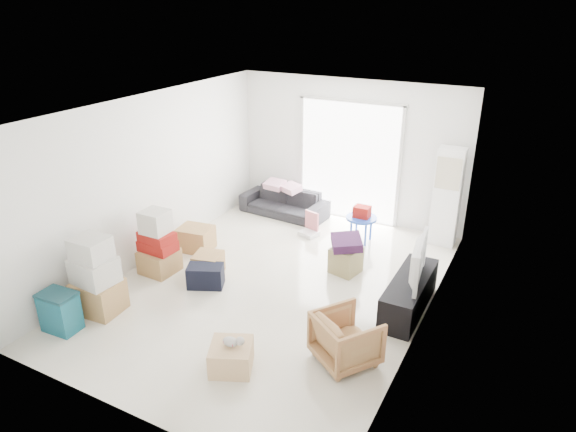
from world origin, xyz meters
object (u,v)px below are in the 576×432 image
(tv_console, at_px, (409,294))
(ottoman, at_px, (346,260))
(ac_tower, at_px, (447,197))
(wood_crate, at_px, (231,357))
(sofa, at_px, (284,198))
(kids_table, at_px, (362,216))
(television, at_px, (411,274))
(armchair, at_px, (346,336))
(storage_bins, at_px, (60,311))

(tv_console, bearing_deg, ottoman, 153.61)
(ac_tower, relative_size, wood_crate, 3.64)
(ac_tower, bearing_deg, sofa, -177.23)
(ac_tower, relative_size, kids_table, 2.60)
(ac_tower, bearing_deg, television, -88.78)
(sofa, xyz_separation_m, armchair, (2.78, -3.63, 0.01))
(tv_console, bearing_deg, kids_table, 127.74)
(ac_tower, height_order, television, ac_tower)
(sofa, relative_size, armchair, 2.52)
(tv_console, bearing_deg, sofa, 145.09)
(storage_bins, bearing_deg, television, 33.61)
(television, distance_m, sofa, 3.84)
(storage_bins, bearing_deg, sofa, 81.04)
(armchair, height_order, wood_crate, armchair)
(tv_console, xyz_separation_m, wood_crate, (-1.50, -2.19, -0.09))
(tv_console, relative_size, sofa, 0.84)
(ac_tower, xyz_separation_m, storage_bins, (-3.85, -4.94, -0.60))
(storage_bins, relative_size, wood_crate, 1.15)
(sofa, height_order, wood_crate, sofa)
(sofa, distance_m, storage_bins, 4.85)
(ottoman, distance_m, kids_table, 1.21)
(television, xyz_separation_m, storage_bins, (-3.90, -2.59, -0.28))
(ottoman, height_order, wood_crate, ottoman)
(tv_console, height_order, armchair, armchair)
(kids_table, height_order, wood_crate, kids_table)
(tv_console, xyz_separation_m, ottoman, (-1.18, 0.58, -0.04))
(ac_tower, relative_size, ottoman, 4.24)
(tv_console, distance_m, kids_table, 2.23)
(tv_console, distance_m, wood_crate, 2.66)
(wood_crate, bearing_deg, television, 55.58)
(tv_console, bearing_deg, ac_tower, 91.22)
(armchair, distance_m, wood_crate, 1.38)
(sofa, distance_m, armchair, 4.58)
(television, xyz_separation_m, armchair, (-0.36, -1.44, -0.21))
(armchair, height_order, ottoman, armchair)
(sofa, bearing_deg, storage_bins, -95.17)
(sofa, relative_size, storage_bins, 3.18)
(armchair, height_order, storage_bins, armchair)
(wood_crate, bearing_deg, storage_bins, -170.57)
(kids_table, bearing_deg, ac_tower, 24.47)
(storage_bins, height_order, kids_table, kids_table)
(storage_bins, xyz_separation_m, ottoman, (2.72, 3.18, -0.07))
(armchair, bearing_deg, sofa, -17.85)
(wood_crate, bearing_deg, sofa, 110.51)
(tv_console, distance_m, armchair, 1.49)
(television, relative_size, sofa, 0.58)
(ottoman, bearing_deg, sofa, 140.69)
(ottoman, height_order, kids_table, kids_table)
(sofa, bearing_deg, kids_table, -10.15)
(ac_tower, distance_m, tv_console, 2.43)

